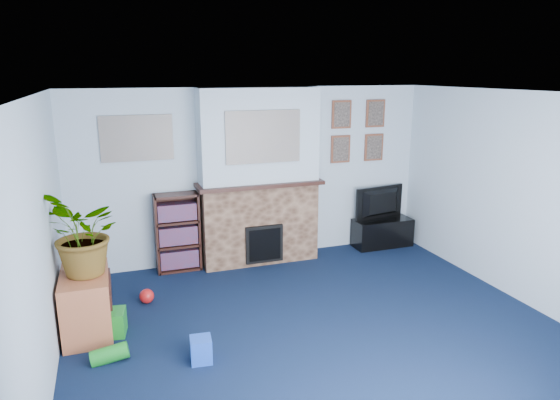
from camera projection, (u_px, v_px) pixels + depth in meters
name	position (u px, v px, depth m)	size (l,w,h in m)	color
floor	(317.00, 329.00, 5.19)	(5.00, 4.50, 0.01)	#0D1A35
ceiling	(322.00, 94.00, 4.59)	(5.00, 4.50, 0.01)	white
wall_back	(255.00, 175.00, 6.95)	(5.00, 0.04, 2.40)	silver
wall_front	(478.00, 325.00, 2.84)	(5.00, 0.04, 2.40)	silver
wall_left	(40.00, 247.00, 4.10)	(0.04, 4.50, 2.40)	silver
wall_right	(520.00, 198.00, 5.69)	(0.04, 4.50, 2.40)	silver
chimney_breast	(259.00, 179.00, 6.77)	(1.72, 0.50, 2.40)	brown
collage_main	(263.00, 137.00, 6.43)	(1.00, 0.03, 0.68)	gray
collage_left	(137.00, 138.00, 6.30)	(0.90, 0.03, 0.58)	gray
portrait_tl	(341.00, 114.00, 7.15)	(0.30, 0.03, 0.40)	brown
portrait_tr	(375.00, 113.00, 7.32)	(0.30, 0.03, 0.40)	brown
portrait_bl	(340.00, 149.00, 7.27)	(0.30, 0.03, 0.40)	brown
portrait_br	(374.00, 147.00, 7.45)	(0.30, 0.03, 0.40)	brown
tv_stand	(382.00, 232.00, 7.61)	(0.89, 0.38, 0.42)	black
television	(383.00, 203.00, 7.52)	(0.85, 0.11, 0.49)	black
bookshelf	(178.00, 234.00, 6.64)	(0.58, 0.28, 1.05)	#321812
sideboard	(86.00, 300.00, 5.05)	(0.46, 0.82, 0.64)	#BB613C
potted_plant	(84.00, 234.00, 4.84)	(0.78, 0.67, 0.86)	#26661E
mantel_clock	(251.00, 178.00, 6.68)	(0.10, 0.06, 0.15)	gold
mantel_candle	(284.00, 175.00, 6.82)	(0.05, 0.05, 0.17)	#B2BFC6
mantel_teddy	(225.00, 180.00, 6.57)	(0.13, 0.13, 0.13)	gray
mantel_can	(310.00, 174.00, 6.95)	(0.07, 0.07, 0.13)	blue
green_crate	(109.00, 322.00, 5.04)	(0.32, 0.26, 0.26)	#198C26
toy_ball	(147.00, 296.00, 5.75)	(0.17, 0.17, 0.17)	red
toy_block	(201.00, 350.00, 4.59)	(0.19, 0.19, 0.23)	blue
toy_tube	(110.00, 354.00, 4.59)	(0.16, 0.16, 0.33)	#198C26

